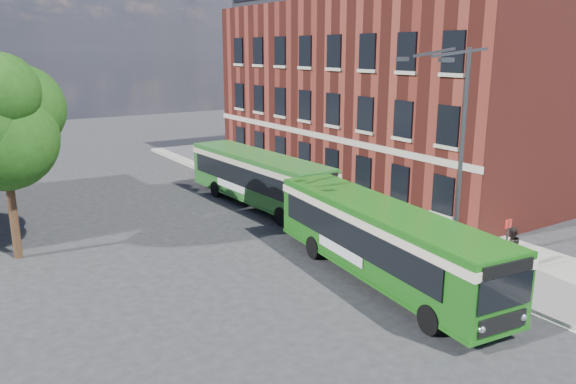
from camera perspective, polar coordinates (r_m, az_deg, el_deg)
ground at (r=23.09m, az=3.94°, el=-8.44°), size 120.00×120.00×0.00m
pavement at (r=33.11m, az=5.40°, el=-1.24°), size 6.00×48.00×0.15m
kerb_line at (r=31.40m, az=1.01°, el=-2.17°), size 0.12×48.00×0.01m
brick_office at (r=39.55m, az=10.14°, el=11.28°), size 12.10×26.00×14.20m
street_lamp at (r=23.54m, az=16.62°, el=3.62°), size 2.96×2.38×9.00m
bus_stop_sign at (r=23.63m, az=21.30°, el=-4.97°), size 0.35×0.08×2.52m
bus_front at (r=22.24m, az=9.55°, el=-4.46°), size 3.81×12.52×3.02m
bus_rear at (r=32.69m, az=-3.01°, el=1.78°), size 3.05×12.06×3.02m
pedestrian_a at (r=24.07m, az=17.77°, el=-5.66°), size 0.68×0.54×1.65m
pedestrian_b at (r=24.71m, az=21.66°, el=-5.30°), size 1.07×0.96×1.80m
tree_left at (r=26.22m, az=-26.92°, el=6.38°), size 5.23×4.98×8.84m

